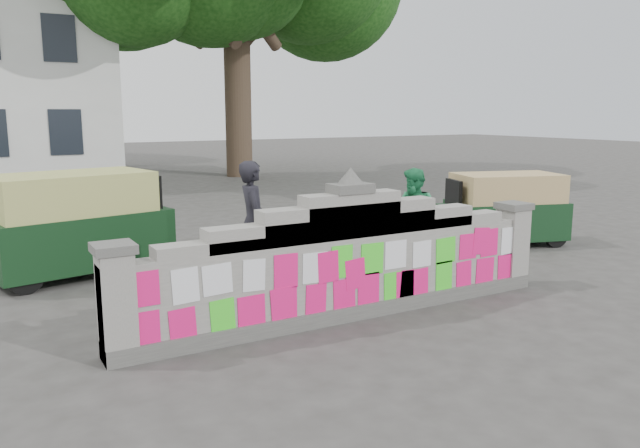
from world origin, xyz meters
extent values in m
plane|color=#383533|center=(0.00, 0.00, 0.00)|extent=(100.00, 100.00, 0.00)
cube|color=#4C4C49|center=(0.00, 0.00, 0.10)|extent=(6.40, 0.42, 0.20)
cube|color=gray|center=(0.00, 0.00, 0.60)|extent=(6.40, 0.32, 1.00)
cube|color=gray|center=(0.00, 0.00, 1.17)|extent=(5.20, 0.32, 0.14)
cube|color=gray|center=(0.00, 0.00, 1.24)|extent=(4.00, 0.32, 0.28)
cube|color=gray|center=(0.00, 0.00, 1.32)|extent=(2.60, 0.32, 0.44)
cube|color=gray|center=(0.00, 0.00, 1.39)|extent=(1.40, 0.32, 0.58)
cube|color=#4C4C49|center=(0.00, 0.00, 1.74)|extent=(0.55, 0.36, 0.12)
cone|color=#4C4C49|center=(0.00, 0.00, 1.90)|extent=(0.36, 0.36, 0.22)
cube|color=gray|center=(-3.02, 0.00, 0.62)|extent=(0.36, 0.40, 1.24)
cube|color=#4C4C49|center=(-3.02, 0.00, 1.28)|extent=(0.44, 0.44, 0.10)
cube|color=gray|center=(3.02, 0.00, 0.62)|extent=(0.36, 0.40, 1.24)
cube|color=#4C4C49|center=(3.02, 0.00, 1.28)|extent=(0.44, 0.44, 0.10)
cylinder|color=#38281E|center=(6.00, 18.00, 3.00)|extent=(1.10, 1.10, 6.00)
imported|color=black|center=(-0.73, 1.49, 0.52)|extent=(2.09, 1.08, 1.05)
imported|color=black|center=(-0.73, 1.49, 0.89)|extent=(0.55, 0.72, 1.78)
imported|color=#289257|center=(2.63, 1.94, 0.86)|extent=(0.72, 0.89, 1.73)
cube|color=black|center=(-2.81, 4.14, 0.61)|extent=(2.90, 1.95, 0.89)
cube|color=tan|center=(-2.81, 4.14, 1.39)|extent=(2.67, 1.85, 0.67)
cube|color=black|center=(-1.44, 4.42, 0.61)|extent=(0.70, 0.87, 0.78)
cube|color=black|center=(-1.44, 4.42, 1.28)|extent=(0.24, 0.78, 0.67)
cylinder|color=black|center=(-1.34, 4.44, 0.28)|extent=(0.57, 0.24, 0.56)
cylinder|color=black|center=(-3.67, 3.34, 0.28)|extent=(0.57, 0.24, 0.56)
cylinder|color=black|center=(-3.91, 4.54, 0.28)|extent=(0.57, 0.24, 0.56)
cube|color=#113318|center=(5.33, 2.31, 0.52)|extent=(2.54, 1.86, 0.76)
cube|color=tan|center=(5.33, 2.31, 1.18)|extent=(2.34, 1.76, 0.57)
cube|color=#113318|center=(4.20, 2.67, 0.52)|extent=(0.65, 0.77, 0.66)
cube|color=black|center=(4.20, 2.67, 1.09)|extent=(0.27, 0.65, 0.57)
cylinder|color=black|center=(4.11, 2.70, 0.24)|extent=(0.49, 0.25, 0.47)
cylinder|color=black|center=(6.30, 2.55, 0.24)|extent=(0.49, 0.25, 0.47)
cylinder|color=black|center=(5.98, 1.56, 0.24)|extent=(0.49, 0.25, 0.47)
camera|label=1|loc=(-4.37, -6.75, 2.72)|focal=35.00mm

